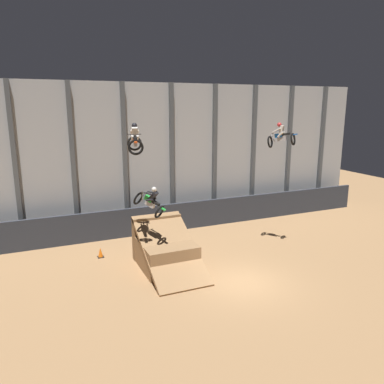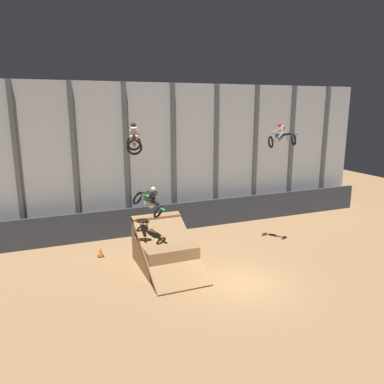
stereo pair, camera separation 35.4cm
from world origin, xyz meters
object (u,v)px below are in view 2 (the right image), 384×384
(rider_bike_center_air, at_px, (150,201))
(rider_bike_right_air, at_px, (282,137))
(dirt_ramp, at_px, (164,249))
(traffic_cone_near_ramp, at_px, (101,252))
(rider_bike_left_air, at_px, (134,141))

(rider_bike_center_air, relative_size, rider_bike_right_air, 1.02)
(rider_bike_right_air, bearing_deg, dirt_ramp, 144.63)
(rider_bike_center_air, relative_size, traffic_cone_near_ramp, 3.04)
(dirt_ramp, distance_m, rider_bike_left_air, 6.34)
(dirt_ramp, bearing_deg, rider_bike_left_air, -156.32)
(dirt_ramp, relative_size, rider_bike_center_air, 2.81)
(dirt_ramp, height_order, rider_bike_left_air, rider_bike_left_air)
(dirt_ramp, xyz_separation_m, traffic_cone_near_ramp, (-3.08, 2.48, -0.61))
(rider_bike_center_air, bearing_deg, dirt_ramp, -13.63)
(rider_bike_center_air, distance_m, rider_bike_right_air, 8.85)
(rider_bike_left_air, height_order, rider_bike_center_air, rider_bike_left_air)
(rider_bike_left_air, bearing_deg, rider_bike_right_air, 17.66)
(rider_bike_left_air, height_order, rider_bike_right_air, rider_bike_left_air)
(rider_bike_right_air, height_order, traffic_cone_near_ramp, rider_bike_right_air)
(dirt_ramp, bearing_deg, traffic_cone_near_ramp, 141.22)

